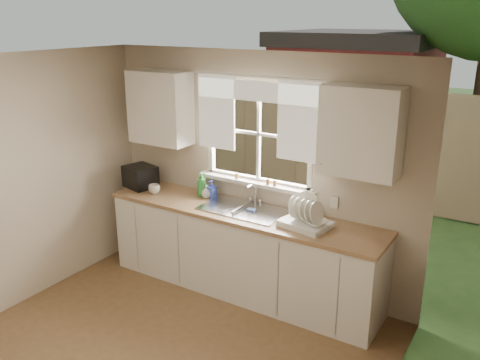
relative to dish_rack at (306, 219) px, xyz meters
The scene contains 19 objects.
room_walls 1.88m from the dish_rack, 113.03° to the right, with size 3.62×4.02×2.50m.
ceiling 2.36m from the dish_rack, 113.83° to the right, with size 3.60×4.00×0.02m, color silver.
window 0.95m from the dish_rack, 154.59° to the left, with size 1.38×0.16×1.06m.
curtains 1.23m from the dish_rack, 157.97° to the left, with size 1.50×0.03×0.81m.
base_cabinets 0.92m from the dish_rack, behind, with size 3.00×0.62×0.87m, color white.
countertop 0.74m from the dish_rack, behind, with size 3.04×0.65×0.04m, color #98734C.
upper_cabinet_left 2.08m from the dish_rack, behind, with size 0.70×0.33×0.80m, color white.
upper_cabinet_right 0.97m from the dish_rack, 22.19° to the left, with size 0.70×0.33×0.80m, color white.
wall_outlet 0.38m from the dish_rack, 65.72° to the left, with size 0.08×0.01×0.12m, color beige.
sill_jars 0.75m from the dish_rack, 156.90° to the left, with size 0.50×0.04×0.06m.
sink 0.75m from the dish_rack, behind, with size 0.88×0.52×0.40m.
dish_rack is the anchor object (origin of this frame).
bowl 0.14m from the dish_rack, 21.46° to the right, with size 0.21×0.21×0.05m, color white.
soap_bottle_a 1.36m from the dish_rack, behind, with size 0.11×0.11×0.28m, color green.
soap_bottle_b 1.23m from the dish_rack, behind, with size 0.09×0.09×0.20m, color blue.
soap_bottle_c 1.27m from the dish_rack, behind, with size 0.12×0.12×0.15m, color beige.
saucer 2.13m from the dish_rack, behind, with size 0.18×0.18×0.01m, color white.
cup 1.85m from the dish_rack, behind, with size 0.13×0.13×0.10m, color beige.
black_appliance 2.13m from the dish_rack, behind, with size 0.34×0.30×0.25m, color black.
Camera 1 is at (2.56, -2.46, 2.82)m, focal length 38.00 mm.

